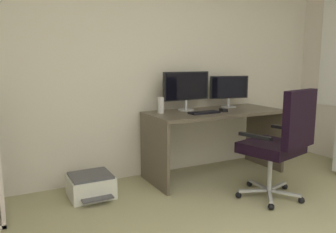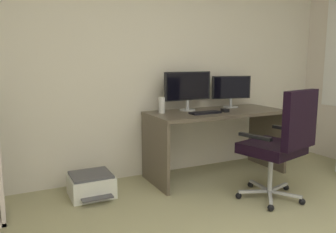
# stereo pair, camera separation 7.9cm
# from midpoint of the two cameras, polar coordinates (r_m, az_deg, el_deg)

# --- Properties ---
(wall_back) EXTENTS (5.17, 0.10, 2.67)m
(wall_back) POSITION_cam_midpoint_polar(r_m,az_deg,el_deg) (3.82, -6.21, 9.75)
(wall_back) COLOR silver
(wall_back) RESTS_ON ground
(desk) EXTENTS (1.55, 0.67, 0.75)m
(desk) POSITION_cam_midpoint_polar(r_m,az_deg,el_deg) (3.88, 7.25, -1.86)
(desk) COLOR brown
(desk) RESTS_ON ground
(monitor_main) EXTENTS (0.59, 0.18, 0.44)m
(monitor_main) POSITION_cam_midpoint_polar(r_m,az_deg,el_deg) (3.82, 2.50, 4.91)
(monitor_main) COLOR #B2B5B7
(monitor_main) RESTS_ON desk
(monitor_secondary) EXTENTS (0.48, 0.18, 0.38)m
(monitor_secondary) POSITION_cam_midpoint_polar(r_m,az_deg,el_deg) (4.16, 9.68, 4.61)
(monitor_secondary) COLOR #B2B5B7
(monitor_secondary) RESTS_ON desk
(keyboard) EXTENTS (0.34, 0.14, 0.02)m
(keyboard) POSITION_cam_midpoint_polar(r_m,az_deg,el_deg) (3.64, 5.48, 0.67)
(keyboard) COLOR black
(keyboard) RESTS_ON desk
(computer_mouse) EXTENTS (0.08, 0.11, 0.03)m
(computer_mouse) POSITION_cam_midpoint_polar(r_m,az_deg,el_deg) (3.80, 8.71, 1.07)
(computer_mouse) COLOR black
(computer_mouse) RESTS_ON desk
(desktop_speaker) EXTENTS (0.07, 0.07, 0.17)m
(desktop_speaker) POSITION_cam_midpoint_polar(r_m,az_deg,el_deg) (3.64, -1.85, 1.90)
(desktop_speaker) COLOR silver
(desktop_speaker) RESTS_ON desk
(office_chair) EXTENTS (0.64, 0.68, 1.05)m
(office_chair) POSITION_cam_midpoint_polar(r_m,az_deg,el_deg) (3.28, 17.80, -3.75)
(office_chair) COLOR #B7BABC
(office_chair) RESTS_ON ground
(printer) EXTENTS (0.41, 0.46, 0.22)m
(printer) POSITION_cam_midpoint_polar(r_m,az_deg,el_deg) (3.44, -13.47, -11.21)
(printer) COLOR white
(printer) RESTS_ON ground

